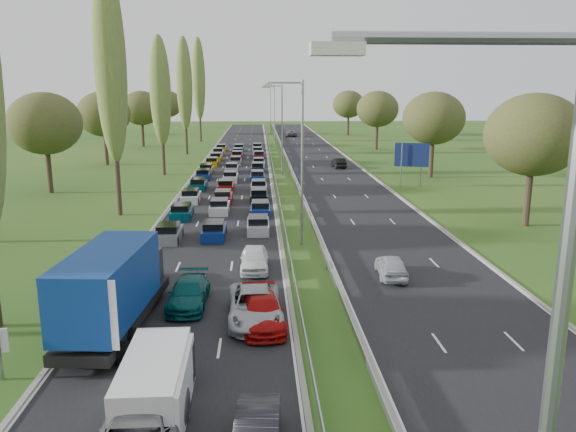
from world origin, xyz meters
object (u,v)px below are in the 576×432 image
object	(u,v)px
white_van_front	(162,385)
white_van_rear	(156,382)
blue_lorry	(114,287)
direction_sign	(412,157)
near_car_2	(136,276)

from	to	relation	value
white_van_front	white_van_rear	xyz separation A→B (m)	(-0.23, 0.08, 0.08)
blue_lorry	white_van_front	bearing A→B (deg)	-59.85
direction_sign	blue_lorry	bearing A→B (deg)	-122.21
near_car_2	blue_lorry	xyz separation A→B (m)	(0.30, -5.94, 1.46)
near_car_2	white_van_rear	world-z (taller)	white_van_rear
near_car_2	white_van_rear	bearing A→B (deg)	-75.77
near_car_2	direction_sign	size ratio (longest dim) A/B	0.94
white_van_front	direction_sign	world-z (taller)	direction_sign
near_car_2	white_van_rear	size ratio (longest dim) A/B	0.93
blue_lorry	white_van_front	world-z (taller)	blue_lorry
near_car_2	direction_sign	distance (m)	42.21
white_van_rear	direction_sign	world-z (taller)	direction_sign
near_car_2	blue_lorry	world-z (taller)	blue_lorry
white_van_front	near_car_2	bearing A→B (deg)	104.83
white_van_front	white_van_rear	distance (m)	0.25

